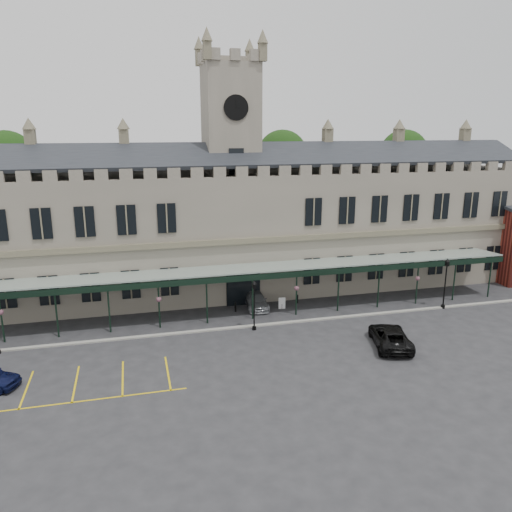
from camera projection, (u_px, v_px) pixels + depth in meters
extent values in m
plane|color=#262628|center=(276.00, 354.00, 36.99)|extent=(140.00, 140.00, 0.00)
cube|color=#6B6559|center=(232.00, 232.00, 50.48)|extent=(60.00, 10.00, 12.00)
cube|color=brown|center=(243.00, 241.00, 45.57)|extent=(60.00, 0.35, 0.50)
cube|color=black|center=(236.00, 155.00, 46.17)|extent=(60.00, 4.77, 2.20)
cube|color=black|center=(226.00, 152.00, 50.86)|extent=(60.00, 4.77, 2.20)
cube|color=black|center=(243.00, 285.00, 46.73)|extent=(3.20, 0.18, 3.80)
cube|color=#6B6559|center=(231.00, 182.00, 49.22)|extent=(5.00, 5.00, 22.00)
cylinder|color=silver|center=(236.00, 108.00, 45.05)|extent=(2.20, 0.12, 2.20)
cylinder|color=black|center=(236.00, 108.00, 44.98)|extent=(2.30, 0.04, 2.30)
cube|color=black|center=(236.00, 164.00, 46.31)|extent=(1.40, 0.12, 2.80)
cube|color=#8C9E93|center=(248.00, 268.00, 44.40)|extent=(50.00, 4.00, 0.40)
cube|color=black|center=(253.00, 277.00, 42.58)|extent=(50.00, 0.18, 0.50)
cube|color=gray|center=(257.00, 325.00, 42.13)|extent=(60.00, 0.40, 0.12)
cylinder|color=#332314|center=(15.00, 225.00, 53.73)|extent=(0.70, 0.70, 12.00)
sphere|color=black|center=(7.00, 160.00, 51.96)|extent=(6.00, 6.00, 6.00)
cylinder|color=#332314|center=(281.00, 214.00, 60.82)|extent=(0.70, 0.70, 12.00)
sphere|color=black|center=(282.00, 155.00, 59.05)|extent=(6.00, 6.00, 6.00)
cylinder|color=#332314|center=(400.00, 209.00, 64.60)|extent=(0.70, 0.70, 12.00)
sphere|color=black|center=(404.00, 154.00, 62.83)|extent=(6.00, 6.00, 6.00)
cylinder|color=black|center=(254.00, 328.00, 41.36)|extent=(0.33, 0.33, 0.28)
cylinder|color=black|center=(254.00, 309.00, 40.93)|extent=(0.11, 0.11, 3.67)
cube|color=black|center=(254.00, 286.00, 40.43)|extent=(0.26, 0.26, 0.37)
cone|color=black|center=(254.00, 282.00, 40.35)|extent=(0.40, 0.40, 0.28)
cylinder|color=black|center=(443.00, 307.00, 46.24)|extent=(0.37, 0.37, 0.31)
cylinder|color=black|center=(445.00, 287.00, 45.76)|extent=(0.12, 0.12, 4.13)
cube|color=black|center=(447.00, 264.00, 45.20)|extent=(0.29, 0.29, 0.41)
cone|color=black|center=(448.00, 260.00, 45.10)|extent=(0.45, 0.45, 0.31)
cube|color=#E04D07|center=(407.00, 348.00, 37.97)|extent=(0.40, 0.40, 0.04)
cone|color=#E04D07|center=(408.00, 344.00, 37.88)|extent=(0.46, 0.46, 0.73)
cylinder|color=silver|center=(408.00, 342.00, 37.86)|extent=(0.30, 0.30, 0.10)
cylinder|color=black|center=(282.00, 306.00, 46.10)|extent=(0.05, 0.05, 0.45)
cube|color=silver|center=(282.00, 303.00, 46.02)|extent=(0.63, 0.13, 1.09)
cylinder|color=black|center=(235.00, 307.00, 45.30)|extent=(0.16, 0.16, 0.91)
cylinder|color=black|center=(297.00, 299.00, 47.46)|extent=(0.15, 0.15, 0.84)
imported|color=gray|center=(256.00, 300.00, 46.44)|extent=(2.15, 4.71, 1.34)
imported|color=black|center=(390.00, 337.00, 38.17)|extent=(3.86, 5.96, 1.53)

